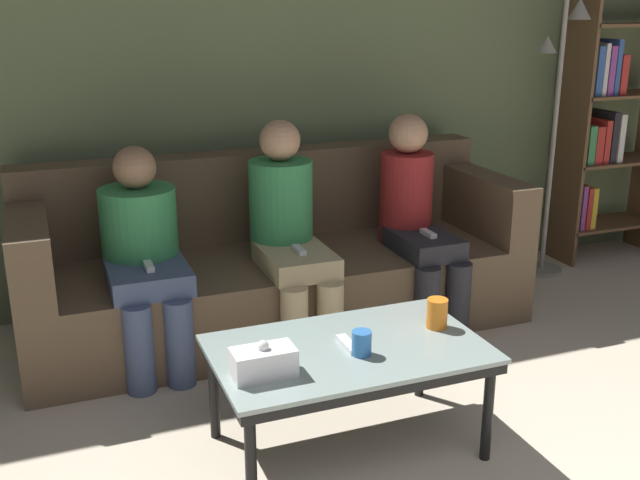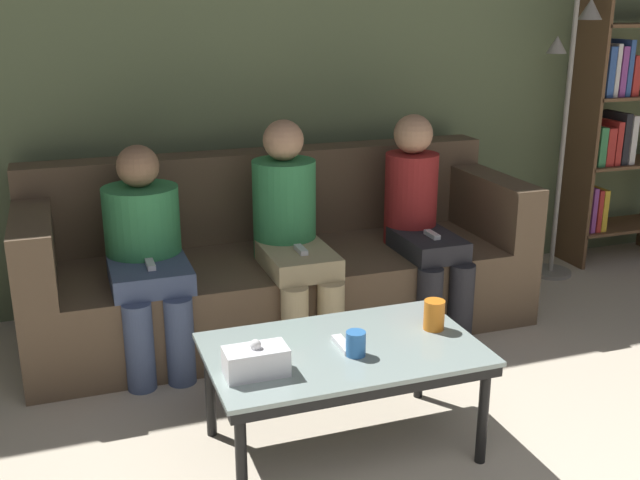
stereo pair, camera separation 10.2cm
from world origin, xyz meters
TOP-DOWN VIEW (x-y plane):
  - wall_back at (0.00, 3.77)m, footprint 12.00×0.06m
  - couch at (0.00, 3.26)m, footprint 2.59×0.90m
  - coffee_table at (-0.12, 2.00)m, footprint 1.02×0.62m
  - cup_near_left at (0.28, 2.04)m, footprint 0.08×0.08m
  - cup_near_right at (-0.10, 1.92)m, footprint 0.07×0.07m
  - tissue_box at (-0.48, 1.90)m, footprint 0.22×0.12m
  - game_remote at (-0.12, 2.00)m, footprint 0.04×0.15m
  - bookshelf at (2.38, 3.54)m, footprint 0.74×0.32m
  - standing_lamp at (1.87, 3.40)m, footprint 0.31×0.26m
  - seated_person_left_end at (-0.71, 3.05)m, footprint 0.36×0.65m
  - seated_person_mid_left at (0.00, 3.04)m, footprint 0.32×0.67m
  - seated_person_mid_right at (0.71, 3.03)m, footprint 0.31×0.64m

SIDE VIEW (x-z plane):
  - couch at x=0.00m, z-range -0.13..0.77m
  - coffee_table at x=-0.12m, z-range 0.17..0.61m
  - game_remote at x=-0.12m, z-range 0.43..0.45m
  - cup_near_right at x=-0.10m, z-range 0.43..0.53m
  - tissue_box at x=-0.48m, z-range 0.42..0.55m
  - cup_near_left at x=0.28m, z-range 0.43..0.55m
  - seated_person_left_end at x=-0.71m, z-range 0.04..1.08m
  - seated_person_mid_right at x=0.71m, z-range 0.03..1.14m
  - seated_person_mid_left at x=0.00m, z-range 0.03..1.15m
  - bookshelf at x=2.38m, z-range 0.01..1.76m
  - standing_lamp at x=1.87m, z-range 0.19..1.88m
  - wall_back at x=0.00m, z-range 0.00..2.60m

